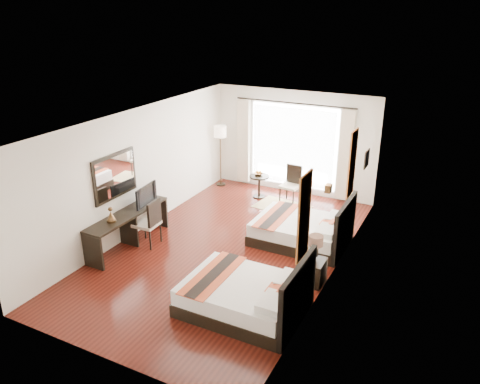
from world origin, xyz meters
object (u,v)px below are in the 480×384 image
at_px(console_desk, 129,229).
at_px(desk_chair, 148,231).
at_px(side_table, 259,186).
at_px(window_chair, 290,192).
at_px(bed_near, 247,296).
at_px(vase, 313,259).
at_px(television, 143,195).
at_px(fruit_bowl, 258,174).
at_px(nightstand, 314,272).
at_px(bed_far, 303,230).
at_px(table_lamp, 316,242).
at_px(floor_lamp, 220,135).

bearing_deg(console_desk, desk_chair, 31.24).
bearing_deg(console_desk, side_table, 70.11).
bearing_deg(window_chair, bed_near, 18.79).
distance_m(vase, television, 4.04).
bearing_deg(fruit_bowl, television, -111.89).
bearing_deg(nightstand, side_table, 128.45).
distance_m(desk_chair, fruit_bowl, 3.70).
bearing_deg(bed_far, vase, -64.83).
xyz_separation_m(side_table, fruit_bowl, (-0.04, 0.03, 0.33)).
bearing_deg(table_lamp, bed_far, 117.64).
xyz_separation_m(desk_chair, fruit_bowl, (0.96, 3.56, 0.32)).
height_order(bed_near, bed_far, bed_near).
relative_size(bed_far, console_desk, 0.90).
height_order(television, fruit_bowl, television).
bearing_deg(table_lamp, window_chair, 118.13).
xyz_separation_m(vase, floor_lamp, (-4.04, 3.81, 0.91)).
distance_m(vase, desk_chair, 3.69).
height_order(console_desk, side_table, console_desk).
relative_size(vase, side_table, 0.21).
relative_size(bed_near, window_chair, 2.02).
bearing_deg(bed_far, fruit_bowl, 135.40).
distance_m(television, side_table, 3.53).
height_order(nightstand, floor_lamp, floor_lamp).
bearing_deg(television, console_desk, 172.06).
relative_size(bed_near, side_table, 3.28).
distance_m(nightstand, vase, 0.36).
bearing_deg(bed_near, console_desk, 163.76).
relative_size(television, fruit_bowl, 3.37).
bearing_deg(vase, bed_far, 115.17).
xyz_separation_m(nightstand, side_table, (-2.67, 3.36, 0.08)).
distance_m(table_lamp, console_desk, 4.05).
bearing_deg(vase, console_desk, -176.28).
xyz_separation_m(desk_chair, floor_lamp, (-0.36, 3.86, 1.15)).
relative_size(console_desk, fruit_bowl, 9.55).
height_order(bed_far, side_table, bed_far).
bearing_deg(television, table_lamp, -96.69).
bearing_deg(floor_lamp, fruit_bowl, -12.70).
relative_size(vase, floor_lamp, 0.07).
bearing_deg(table_lamp, nightstand, -76.86).
height_order(bed_far, floor_lamp, floor_lamp).
bearing_deg(nightstand, bed_near, -118.34).
bearing_deg(floor_lamp, side_table, -13.53).
height_order(television, floor_lamp, floor_lamp).
height_order(nightstand, side_table, side_table).
bearing_deg(television, bed_far, -74.85).
height_order(bed_near, fruit_bowl, bed_near).
bearing_deg(table_lamp, console_desk, -172.98).
bearing_deg(vase, floor_lamp, 136.70).
bearing_deg(window_chair, table_lamp, 34.36).
bearing_deg(bed_near, table_lamp, 64.25).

